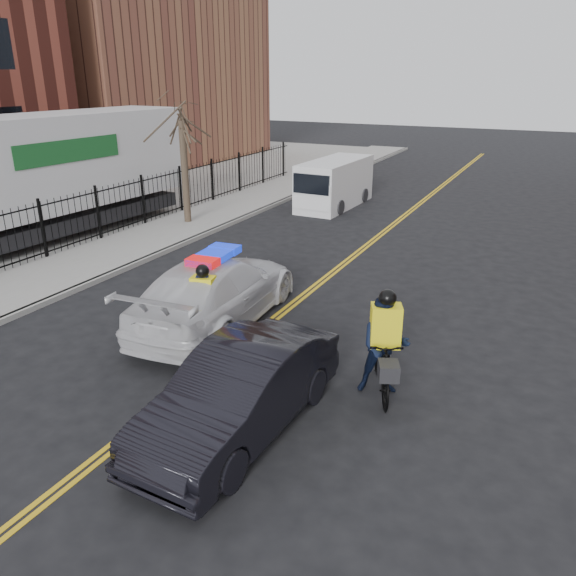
% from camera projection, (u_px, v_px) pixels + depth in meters
% --- Properties ---
extents(ground, '(120.00, 120.00, 0.00)m').
position_uv_depth(ground, '(204.00, 375.00, 11.65)').
color(ground, black).
rests_on(ground, ground).
extents(center_line_left, '(0.10, 60.00, 0.01)m').
position_uv_depth(center_line_left, '(341.00, 264.00, 18.37)').
color(center_line_left, gold).
rests_on(center_line_left, ground).
extents(center_line_right, '(0.10, 60.00, 0.01)m').
position_uv_depth(center_line_right, '(345.00, 265.00, 18.31)').
color(center_line_right, gold).
rests_on(center_line_right, ground).
extents(sidewalk, '(3.00, 60.00, 0.15)m').
position_uv_depth(sidewalk, '(159.00, 235.00, 21.42)').
color(sidewalk, gray).
rests_on(sidewalk, ground).
extents(curb, '(0.20, 60.00, 0.15)m').
position_uv_depth(curb, '(192.00, 240.00, 20.80)').
color(curb, gray).
rests_on(curb, ground).
extents(iron_fence, '(0.12, 28.00, 2.00)m').
position_uv_depth(iron_fence, '(126.00, 207.00, 21.71)').
color(iron_fence, black).
rests_on(iron_fence, ground).
extents(warehouse_far, '(14.00, 18.00, 14.00)m').
position_uv_depth(warehouse_far, '(119.00, 55.00, 38.74)').
color(warehouse_far, brown).
rests_on(warehouse_far, ground).
extents(street_tree, '(3.20, 3.20, 4.80)m').
position_uv_depth(street_tree, '(183.00, 137.00, 21.89)').
color(street_tree, '#32281D').
rests_on(street_tree, sidewalk).
extents(police_cruiser, '(2.83, 5.95, 1.84)m').
position_uv_depth(police_cruiser, '(216.00, 290.00, 13.83)').
color(police_cruiser, silver).
rests_on(police_cruiser, ground).
extents(dark_sedan, '(1.84, 4.74, 1.54)m').
position_uv_depth(dark_sedan, '(240.00, 392.00, 9.58)').
color(dark_sedan, black).
rests_on(dark_sedan, ground).
extents(cargo_van, '(2.11, 5.16, 2.14)m').
position_uv_depth(cargo_van, '(334.00, 184.00, 25.93)').
color(cargo_van, silver).
rests_on(cargo_van, ground).
extents(semi_trailer, '(3.76, 14.55, 4.49)m').
position_uv_depth(semi_trailer, '(17.00, 175.00, 19.53)').
color(semi_trailer, silver).
rests_on(semi_trailer, ground).
extents(cyclist_near, '(1.13, 2.10, 1.96)m').
position_uv_depth(cyclist_near, '(205.00, 318.00, 12.66)').
color(cyclist_near, black).
rests_on(cyclist_near, ground).
extents(cyclist_far, '(1.40, 2.19, 2.15)m').
position_uv_depth(cyclist_far, '(384.00, 353.00, 10.72)').
color(cyclist_far, black).
rests_on(cyclist_far, ground).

